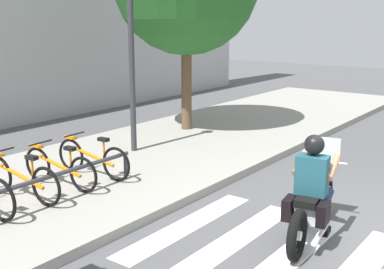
% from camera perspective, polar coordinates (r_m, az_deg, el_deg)
% --- Properties ---
extents(ground_plane, '(48.00, 48.00, 0.00)m').
position_cam_1_polar(ground_plane, '(7.22, 21.45, -11.26)').
color(ground_plane, '#4C4C4F').
extents(sidewalk, '(24.00, 4.40, 0.15)m').
position_cam_1_polar(sidewalk, '(9.66, -8.79, -3.78)').
color(sidewalk, gray).
rests_on(sidewalk, ground).
extents(crosswalk_stripe_3, '(2.80, 0.40, 0.01)m').
position_cam_1_polar(crosswalk_stripe_3, '(6.40, 11.26, -13.73)').
color(crosswalk_stripe_3, white).
rests_on(crosswalk_stripe_3, ground).
extents(crosswalk_stripe_4, '(2.80, 0.40, 0.01)m').
position_cam_1_polar(crosswalk_stripe_4, '(6.74, 5.00, -12.07)').
color(crosswalk_stripe_4, white).
rests_on(crosswalk_stripe_4, ground).
extents(crosswalk_stripe_5, '(2.80, 0.40, 0.01)m').
position_cam_1_polar(crosswalk_stripe_5, '(7.15, -0.54, -10.47)').
color(crosswalk_stripe_5, white).
rests_on(crosswalk_stripe_5, ground).
extents(motorcycle, '(2.17, 0.78, 1.24)m').
position_cam_1_polar(motorcycle, '(6.84, 13.92, -7.84)').
color(motorcycle, black).
rests_on(motorcycle, ground).
extents(rider, '(0.69, 0.61, 1.45)m').
position_cam_1_polar(rider, '(6.65, 13.91, -5.10)').
color(rider, '#1E4C59').
rests_on(rider, ground).
extents(bicycle_1, '(0.48, 1.71, 0.75)m').
position_cam_1_polar(bicycle_1, '(8.02, -19.23, -4.84)').
color(bicycle_1, black).
rests_on(bicycle_1, sidewalk).
extents(bicycle_2, '(0.48, 1.67, 0.73)m').
position_cam_1_polar(bicycle_2, '(8.42, -15.15, -3.74)').
color(bicycle_2, black).
rests_on(bicycle_2, sidewalk).
extents(bicycle_3, '(0.48, 1.68, 0.73)m').
position_cam_1_polar(bicycle_3, '(8.86, -11.47, -2.67)').
color(bicycle_3, black).
rests_on(bicycle_3, sidewalk).
extents(bike_rack, '(2.78, 0.07, 0.48)m').
position_cam_1_polar(bike_rack, '(7.77, -14.73, -4.61)').
color(bike_rack, '#333338').
rests_on(bike_rack, sidewalk).
extents(street_lamp, '(0.28, 0.28, 4.11)m').
position_cam_1_polar(street_lamp, '(10.19, -7.11, 11.06)').
color(street_lamp, '#2D2D33').
rests_on(street_lamp, ground).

